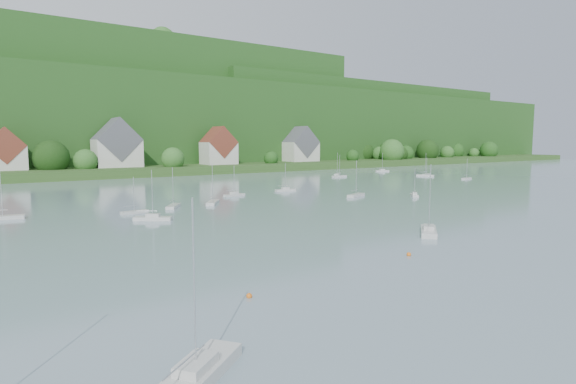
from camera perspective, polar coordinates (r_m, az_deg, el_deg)
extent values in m
cube|color=#30541F|center=(192.19, -22.49, 2.51)|extent=(600.00, 60.00, 3.00)
cube|color=#174215|center=(265.74, -26.19, 7.23)|extent=(620.00, 160.00, 40.00)
cube|color=#174215|center=(262.93, -23.92, 9.10)|extent=(240.00, 130.00, 60.00)
cube|color=#174215|center=(315.18, 4.84, 7.94)|extent=(200.00, 110.00, 48.00)
sphere|color=#1D4F17|center=(318.56, 19.89, 4.76)|extent=(10.24, 10.24, 10.24)
sphere|color=#245A21|center=(248.00, 12.61, 4.87)|extent=(12.88, 12.88, 12.88)
sphere|color=black|center=(258.82, 9.38, 4.81)|extent=(10.46, 10.46, 10.46)
sphere|color=#1D4F17|center=(235.00, 7.93, 4.39)|extent=(6.45, 6.45, 6.45)
sphere|color=#245A21|center=(322.56, 21.82, 4.47)|extent=(6.37, 6.37, 6.37)
sphere|color=black|center=(265.09, 11.94, 4.81)|extent=(10.68, 10.68, 10.68)
sphere|color=black|center=(279.73, 16.73, 4.89)|extent=(12.85, 12.85, 12.85)
sphere|color=#245A21|center=(174.84, -23.57, 3.51)|extent=(8.19, 8.19, 8.19)
sphere|color=#245A21|center=(264.05, 12.81, 4.77)|extent=(10.50, 10.50, 10.50)
sphere|color=black|center=(259.12, 13.63, 4.55)|extent=(8.05, 8.05, 8.05)
sphere|color=#245A21|center=(200.00, -8.79, 4.60)|extent=(12.16, 12.16, 12.16)
sphere|color=#245A21|center=(179.35, -13.94, 3.96)|extent=(8.73, 8.73, 8.73)
sphere|color=#1D4F17|center=(297.07, 19.02, 4.55)|extent=(7.74, 7.74, 7.74)
sphere|color=#1D4F17|center=(265.04, 14.23, 4.62)|extent=(8.84, 8.84, 8.84)
sphere|color=#1D4F17|center=(325.97, 23.40, 4.70)|extent=(11.28, 11.28, 11.28)
sphere|color=#1D4F17|center=(201.34, -2.09, 4.13)|extent=(6.24, 6.24, 6.24)
sphere|color=black|center=(224.08, 0.78, 4.50)|extent=(8.16, 8.16, 8.16)
sphere|color=#245A21|center=(258.71, 11.11, 4.61)|extent=(8.09, 8.09, 8.09)
sphere|color=#245A21|center=(295.59, 18.92, 4.58)|extent=(8.14, 8.14, 8.14)
sphere|color=black|center=(175.53, -27.02, 3.76)|extent=(11.92, 11.92, 11.92)
sphere|color=#1D4F17|center=(259.99, -16.92, 16.57)|extent=(12.83, 12.83, 12.83)
sphere|color=#1D4F17|center=(274.62, -26.52, 15.62)|extent=(12.73, 12.73, 12.73)
sphere|color=#1D4F17|center=(267.59, -6.83, 16.43)|extent=(11.50, 11.50, 11.50)
sphere|color=#1D4F17|center=(285.52, -14.00, 15.75)|extent=(14.65, 14.65, 14.65)
sphere|color=#245A21|center=(237.89, -15.12, 17.58)|extent=(11.95, 11.95, 11.95)
sphere|color=#1D4F17|center=(281.30, 0.52, 15.90)|extent=(9.76, 9.76, 9.76)
sphere|color=black|center=(238.50, -26.30, 16.98)|extent=(8.21, 8.21, 8.21)
sphere|color=#245A21|center=(259.63, -31.52, 15.93)|extent=(12.24, 12.24, 12.24)
sphere|color=#245A21|center=(282.07, -0.87, 15.85)|extent=(9.00, 9.00, 9.00)
sphere|color=#1D4F17|center=(287.52, -4.92, 15.61)|extent=(8.03, 8.03, 8.03)
sphere|color=#245A21|center=(330.28, 6.78, 12.30)|extent=(9.52, 9.52, 9.52)
sphere|color=#245A21|center=(370.49, 13.39, 11.50)|extent=(9.12, 9.12, 9.12)
sphere|color=#245A21|center=(286.01, -5.04, 13.47)|extent=(14.97, 14.97, 14.97)
sphere|color=black|center=(298.76, 8.46, 12.86)|extent=(7.52, 7.52, 7.52)
sphere|color=#1D4F17|center=(273.47, -8.84, 13.57)|extent=(9.78, 9.78, 9.78)
sphere|color=#1D4F17|center=(292.90, -1.32, 13.22)|extent=(12.02, 12.02, 12.02)
sphere|color=black|center=(288.58, 3.89, 13.30)|extent=(11.57, 11.57, 11.57)
sphere|color=#1D4F17|center=(268.76, 3.07, 13.87)|extent=(12.65, 12.65, 12.65)
sphere|color=#245A21|center=(285.65, 5.64, 13.24)|extent=(8.28, 8.28, 8.28)
sphere|color=black|center=(329.11, 4.90, 12.28)|extent=(7.47, 7.47, 7.47)
sphere|color=#245A21|center=(275.69, -4.10, 13.55)|extent=(9.48, 9.48, 9.48)
sphere|color=black|center=(347.76, 6.93, 10.97)|extent=(8.43, 8.43, 8.43)
sphere|color=black|center=(323.45, 9.14, 11.46)|extent=(13.54, 13.54, 13.54)
sphere|color=black|center=(289.77, -1.23, 12.21)|extent=(15.08, 15.08, 15.08)
sphere|color=#245A21|center=(297.59, -4.62, 12.06)|extent=(15.99, 15.99, 15.99)
sphere|color=black|center=(264.08, -27.14, 12.15)|extent=(15.72, 15.72, 15.72)
sphere|color=#245A21|center=(389.58, 7.14, 10.59)|extent=(14.17, 14.17, 14.17)
sphere|color=#1D4F17|center=(262.27, -23.78, 12.15)|extent=(10.54, 10.54, 10.54)
sphere|color=black|center=(353.80, 16.43, 10.84)|extent=(14.14, 14.14, 14.14)
cube|color=beige|center=(176.85, -31.32, 3.59)|extent=(12.00, 9.00, 8.00)
cube|color=brown|center=(176.77, -31.39, 4.88)|extent=(12.00, 9.36, 12.00)
cube|color=beige|center=(181.45, -20.20, 4.47)|extent=(16.00, 11.00, 10.00)
cube|color=#55565D|center=(181.40, -20.26, 6.05)|extent=(16.00, 11.44, 16.00)
cube|color=beige|center=(193.72, -8.49, 4.72)|extent=(13.00, 10.00, 9.00)
cube|color=brown|center=(193.66, -8.51, 6.05)|extent=(13.00, 10.40, 13.00)
cube|color=beige|center=(220.71, 1.59, 4.95)|extent=(15.00, 10.00, 9.00)
cube|color=#55565D|center=(220.66, 1.59, 6.12)|extent=(15.00, 10.40, 15.00)
cube|color=silver|center=(64.96, 16.86, -4.64)|extent=(6.53, 5.90, 0.69)
cube|color=silver|center=(64.85, 16.88, -4.13)|extent=(2.72, 2.58, 0.50)
cylinder|color=silver|center=(64.27, 16.99, -0.56)|extent=(0.10, 0.10, 8.62)
cylinder|color=silver|center=(63.72, 16.92, -3.72)|extent=(2.96, 2.49, 0.08)
cube|color=silver|center=(25.98, -11.18, -21.20)|extent=(6.82, 5.83, 0.71)
cube|color=silver|center=(25.71, -11.21, -20.00)|extent=(2.80, 2.59, 0.50)
cylinder|color=silver|center=(24.18, -11.42, -11.11)|extent=(0.10, 0.10, 8.82)
cylinder|color=silver|center=(24.61, -12.52, -19.61)|extent=(3.15, 2.40, 0.08)
sphere|color=orange|center=(52.29, 14.58, -7.57)|extent=(0.49, 0.49, 0.49)
sphere|color=orange|center=(37.75, -4.78, -12.77)|extent=(0.48, 0.48, 0.48)
cube|color=silver|center=(195.06, 11.47, 2.55)|extent=(5.92, 3.38, 0.57)
cube|color=silver|center=(195.03, 11.48, 2.71)|extent=(2.25, 1.71, 0.50)
cylinder|color=silver|center=(194.86, 11.50, 3.68)|extent=(0.10, 0.10, 7.14)
cylinder|color=silver|center=(194.60, 11.26, 2.90)|extent=(2.99, 1.10, 0.08)
cube|color=silver|center=(92.91, -9.20, -1.28)|extent=(4.82, 5.79, 0.59)
cylinder|color=silver|center=(92.48, -9.24, 1.18)|extent=(0.10, 0.10, 7.42)
cylinder|color=silver|center=(91.89, -9.31, -0.62)|extent=(1.97, 2.69, 0.08)
cube|color=silver|center=(179.60, 16.60, 2.10)|extent=(4.93, 2.34, 0.48)
cylinder|color=silver|center=(179.41, 16.64, 3.12)|extent=(0.10, 0.10, 5.95)
cylinder|color=silver|center=(178.89, 16.52, 2.45)|extent=(2.57, 0.65, 0.08)
cube|color=silver|center=(171.08, 6.06, 2.15)|extent=(5.66, 5.44, 0.61)
cylinder|color=silver|center=(170.84, 6.07, 3.54)|extent=(0.10, 0.10, 7.67)
cylinder|color=silver|center=(170.09, 6.03, 2.54)|extent=(2.52, 2.36, 0.08)
cube|color=silver|center=(108.52, 15.23, -0.39)|extent=(4.13, 4.35, 0.47)
cube|color=silver|center=(108.47, 15.24, -0.13)|extent=(1.78, 1.83, 0.50)
cylinder|color=silver|center=(108.21, 15.28, 1.28)|extent=(0.10, 0.10, 5.86)
cylinder|color=silver|center=(107.71, 15.30, 0.17)|extent=(1.79, 1.96, 0.08)
cube|color=silver|center=(84.00, -18.29, -2.35)|extent=(4.79, 1.98, 0.46)
cylinder|color=silver|center=(83.61, -18.36, -0.23)|extent=(0.10, 0.10, 5.81)
cylinder|color=silver|center=(83.55, -18.75, -1.63)|extent=(2.54, 0.46, 0.08)
cube|color=silver|center=(89.19, -13.87, -1.71)|extent=(4.44, 5.49, 0.56)
cylinder|color=silver|center=(88.76, -13.94, 0.70)|extent=(0.10, 0.10, 6.98)
cylinder|color=silver|center=(88.23, -14.02, -1.02)|extent=(1.80, 2.58, 0.08)
cube|color=silver|center=(105.53, -6.59, -0.38)|extent=(5.30, 2.30, 0.51)
cube|color=silver|center=(105.47, -6.60, -0.11)|extent=(1.94, 1.30, 0.50)
cylinder|color=silver|center=(105.19, -6.62, 1.49)|extent=(0.10, 0.10, 6.41)
cylinder|color=silver|center=(104.93, -6.93, 0.21)|extent=(2.79, 0.57, 0.08)
cube|color=silver|center=(86.25, -31.57, -2.70)|extent=(6.32, 2.79, 0.61)
cylinder|color=silver|center=(85.77, -31.72, 0.03)|extent=(0.10, 0.10, 7.64)
cube|color=silver|center=(75.80, -16.22, -3.14)|extent=(5.73, 4.70, 0.59)
cube|color=silver|center=(75.71, -16.23, -2.73)|extent=(2.34, 2.12, 0.50)
cylinder|color=silver|center=(75.27, -16.31, -0.17)|extent=(0.10, 0.10, 7.32)
cylinder|color=silver|center=(75.87, -16.88, -2.24)|extent=(2.68, 1.91, 0.08)
cube|color=silver|center=(162.24, 6.32, 1.92)|extent=(5.77, 1.90, 0.57)
cylinder|color=silver|center=(162.00, 6.34, 3.28)|extent=(0.10, 0.10, 7.12)
cylinder|color=silver|center=(161.56, 6.11, 2.33)|extent=(3.13, 0.25, 0.08)
cube|color=silver|center=(172.13, 16.48, 1.95)|extent=(4.37, 6.09, 0.60)
cylinder|color=silver|center=(171.90, 16.52, 3.31)|extent=(0.10, 0.10, 7.52)
cylinder|color=silver|center=(172.21, 16.20, 2.37)|extent=(1.66, 2.94, 0.08)
cube|color=silver|center=(115.33, -0.33, 0.22)|extent=(5.33, 2.09, 0.52)
cube|color=silver|center=(115.28, -0.33, 0.47)|extent=(1.93, 1.23, 0.50)
cylinder|color=silver|center=(115.02, -0.33, 1.96)|extent=(0.10, 0.10, 6.48)
cylinder|color=silver|center=(114.86, -0.67, 0.78)|extent=(2.84, 0.44, 0.08)
cube|color=silver|center=(163.22, 21.04, 1.56)|extent=(5.18, 2.43, 0.50)
cylinder|color=silver|center=(163.01, 21.09, 2.74)|extent=(0.10, 0.10, 6.25)
cylinder|color=silver|center=(162.45, 20.96, 1.95)|extent=(2.70, 0.66, 0.08)
cube|color=silver|center=(105.25, 8.34, -0.40)|extent=(6.21, 3.85, 0.60)
cylinder|color=silver|center=(104.87, 8.37, 1.81)|extent=(0.10, 0.10, 7.53)
cylinder|color=silver|center=(104.30, 8.14, 0.21)|extent=(3.09, 1.33, 0.08)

